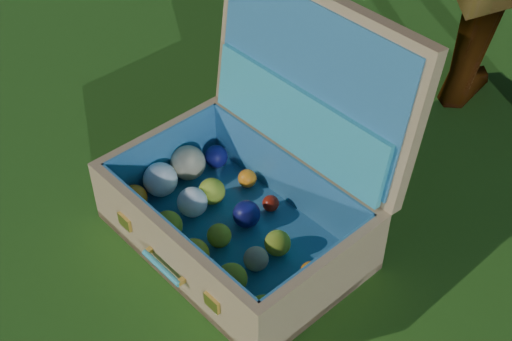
% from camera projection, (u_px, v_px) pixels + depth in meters
% --- Properties ---
extents(ground, '(60.00, 60.00, 0.00)m').
position_uv_depth(ground, '(289.00, 222.00, 1.67)').
color(ground, '#215114').
rests_on(ground, ground).
extents(stray_ball, '(0.07, 0.07, 0.07)m').
position_uv_depth(stray_ball, '(157.00, 153.00, 1.80)').
color(stray_ball, '#416CAA').
rests_on(stray_ball, ground).
extents(suitcase, '(0.61, 0.53, 0.53)m').
position_uv_depth(suitcase, '(255.00, 176.00, 1.56)').
color(suitcase, tan).
rests_on(suitcase, ground).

